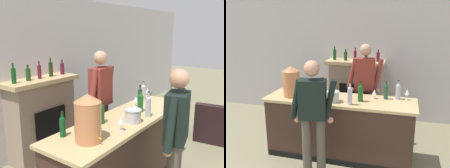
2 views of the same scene
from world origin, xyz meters
TOP-DOWN VIEW (x-y plane):
  - wall_back_panel at (0.00, 4.52)m, footprint 12.00×0.07m
  - bar_counter at (-0.02, 2.63)m, footprint 2.45×0.71m
  - fireplace_stone at (-0.09, 4.26)m, footprint 1.28×0.52m
  - person_customer at (-0.19, 1.87)m, footprint 0.65×0.36m
  - person_bartender at (0.28, 3.27)m, footprint 0.66×0.33m
  - copper_dispenser at (-0.83, 2.57)m, footprint 0.28×0.32m
  - ice_bucket_steel at (-0.09, 2.47)m, footprint 0.21×0.21m
  - wine_bottle_rose_blush at (0.33, 2.60)m, footprint 0.08×0.08m
  - wine_bottle_port_short at (-0.35, 2.77)m, footprint 0.08×0.08m
  - wine_bottle_merlot_tall at (0.70, 2.82)m, footprint 0.07×0.07m
  - wine_bottle_riesling_slim at (0.20, 2.41)m, footprint 0.07×0.07m
  - wine_bottle_chardonnay_pale at (-0.91, 2.87)m, footprint 0.07×0.07m
  - wine_bottle_cabernet_heavy at (0.89, 2.87)m, footprint 0.08×0.08m
  - wine_glass_back_row at (-0.40, 2.44)m, footprint 0.08×0.08m
  - wine_glass_front_left at (-0.56, 2.68)m, footprint 0.07×0.07m
  - wine_glass_mid_counter at (1.03, 2.86)m, footprint 0.07×0.07m
  - wine_glass_front_right at (0.52, 2.79)m, footprint 0.07×0.07m

SIDE VIEW (x-z plane):
  - bar_counter at x=-0.02m, z-range 0.00..1.02m
  - fireplace_stone at x=-0.09m, z-range -0.15..1.55m
  - person_customer at x=-0.19m, z-range 0.10..1.86m
  - person_bartender at x=0.28m, z-range 0.11..1.96m
  - ice_bucket_steel at x=-0.09m, z-range 1.02..1.18m
  - wine_glass_front_right at x=0.52m, z-range 1.04..1.20m
  - wine_glass_front_left at x=-0.56m, z-range 1.05..1.22m
  - wine_glass_mid_counter at x=1.03m, z-range 1.05..1.23m
  - wine_bottle_chardonnay_pale at x=-0.91m, z-range 1.00..1.28m
  - wine_glass_back_row at x=-0.40m, z-range 1.05..1.23m
  - wine_bottle_merlot_tall at x=0.70m, z-range 1.00..1.30m
  - wine_bottle_port_short at x=-0.35m, z-range 1.00..1.31m
  - wine_bottle_cabernet_heavy at x=0.89m, z-range 1.00..1.31m
  - wine_bottle_rose_blush at x=0.33m, z-range 1.00..1.32m
  - wine_bottle_riesling_slim at x=0.20m, z-range 1.00..1.35m
  - copper_dispenser at x=-0.83m, z-range 1.02..1.53m
  - wall_back_panel at x=0.00m, z-range 0.00..2.75m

